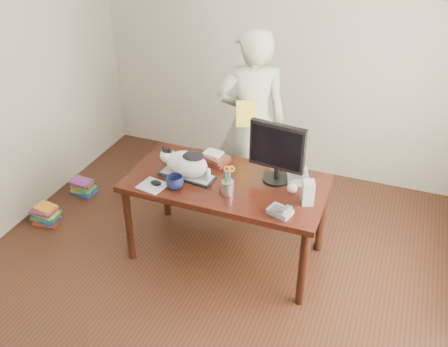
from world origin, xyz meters
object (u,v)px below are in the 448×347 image
(desk, at_px, (230,191))
(calculator, at_px, (298,176))
(book_pile_a, at_px, (46,215))
(monitor, at_px, (277,150))
(book_pile_b, at_px, (83,187))
(keyboard, at_px, (187,175))
(pen_cup, at_px, (228,186))
(person, at_px, (251,122))
(speaker, at_px, (308,192))
(book_stack, at_px, (214,158))
(mouse, at_px, (156,183))
(cat, at_px, (185,163))
(phone, at_px, (280,211))
(baseball, at_px, (292,188))
(coffee_mug, at_px, (175,182))

(desk, height_order, calculator, calculator)
(book_pile_a, bearing_deg, calculator, 10.69)
(monitor, distance_m, book_pile_b, 2.31)
(keyboard, distance_m, pen_cup, 0.41)
(pen_cup, height_order, person, person)
(keyboard, xyz_separation_m, speaker, (0.99, -0.01, 0.08))
(book_stack, distance_m, book_pile_b, 1.68)
(speaker, height_order, book_pile_b, speaker)
(speaker, bearing_deg, book_stack, 140.45)
(desk, xyz_separation_m, calculator, (0.53, 0.15, 0.18))
(mouse, distance_m, calculator, 1.13)
(desk, distance_m, monitor, 0.57)
(cat, distance_m, mouse, 0.28)
(pen_cup, height_order, phone, pen_cup)
(book_stack, xyz_separation_m, book_pile_a, (-1.55, -0.45, -0.70))
(book_pile_b, bearing_deg, speaker, -9.89)
(phone, bearing_deg, baseball, 104.65)
(baseball, distance_m, book_stack, 0.77)
(coffee_mug, xyz_separation_m, calculator, (0.86, 0.47, -0.02))
(baseball, bearing_deg, mouse, -164.69)
(phone, height_order, book_stack, book_stack)
(keyboard, distance_m, calculator, 0.89)
(desk, relative_size, book_stack, 5.89)
(phone, distance_m, calculator, 0.50)
(calculator, bearing_deg, mouse, -172.76)
(keyboard, bearing_deg, calculator, 24.24)
(mouse, bearing_deg, keyboard, 58.48)
(speaker, height_order, book_stack, speaker)
(speaker, xyz_separation_m, book_pile_a, (-2.42, -0.13, -0.76))
(book_pile_b, bearing_deg, phone, -15.52)
(desk, xyz_separation_m, book_pile_a, (-1.75, -0.28, -0.51))
(cat, height_order, book_pile_b, cat)
(cat, height_order, mouse, cat)
(book_stack, bearing_deg, book_pile_b, -167.35)
(keyboard, relative_size, book_pile_b, 1.83)
(desk, distance_m, book_pile_a, 1.85)
(cat, relative_size, book_pile_a, 1.67)
(speaker, relative_size, book_pile_b, 0.74)
(baseball, relative_size, book_stack, 0.30)
(monitor, bearing_deg, calculator, 36.37)
(cat, height_order, phone, cat)
(baseball, bearing_deg, calculator, 92.06)
(desk, xyz_separation_m, phone, (0.52, -0.35, 0.17))
(monitor, xyz_separation_m, baseball, (0.17, -0.11, -0.24))
(phone, relative_size, book_pile_a, 0.72)
(book_pile_a, bearing_deg, book_stack, 16.10)
(book_pile_a, bearing_deg, person, 31.14)
(baseball, distance_m, book_pile_b, 2.39)
(coffee_mug, xyz_separation_m, speaker, (1.01, 0.17, 0.04))
(pen_cup, relative_size, book_stack, 0.92)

